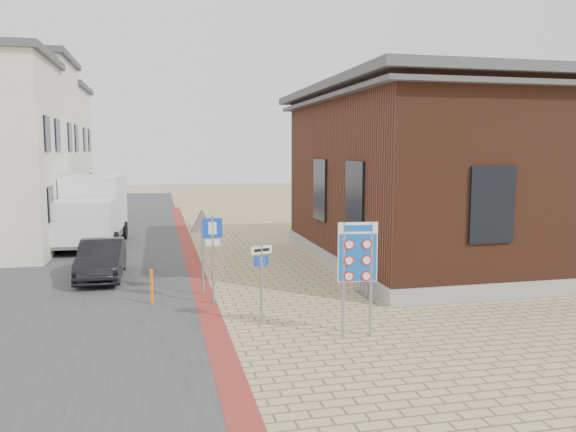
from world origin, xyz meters
name	(u,v)px	position (x,y,z in m)	size (l,w,h in m)	color
ground	(295,326)	(0.00, 0.00, 0.00)	(120.00, 120.00, 0.00)	tan
road_strip	(112,240)	(-5.50, 15.00, 0.01)	(7.00, 60.00, 0.02)	#38383A
curb_strip	(191,255)	(-2.00, 10.00, 0.01)	(0.60, 40.00, 0.02)	maroon
brick_building	(472,172)	(8.99, 7.00, 3.49)	(13.00, 13.00, 6.80)	gray
townhouse_mid	(0,146)	(-10.99, 18.00, 4.57)	(7.40, 6.40, 9.10)	beige
townhouse_far	(27,153)	(-10.99, 24.00, 4.17)	(7.40, 6.40, 8.30)	beige
bike_rack	(364,288)	(2.65, 2.20, 0.26)	(0.08, 1.80, 0.60)	slate
sedan	(102,259)	(-5.19, 6.55, 0.66)	(1.39, 3.98, 1.31)	black
box_truck	(93,210)	(-6.17, 13.56, 1.63)	(2.83, 6.16, 3.16)	slate
border_sign	(358,255)	(1.20, -1.12, 1.94)	(0.92, 0.17, 2.71)	gray
essen_sign	(261,270)	(-0.80, 0.30, 1.38)	(0.56, 0.22, 2.13)	gray
parking_sign	(213,244)	(-1.80, 2.41, 1.73)	(0.56, 0.07, 2.54)	gray
yield_sign	(202,231)	(-2.00, 3.50, 1.95)	(0.85, 0.43, 2.55)	gray
bollard	(152,287)	(-3.50, 2.80, 0.51)	(0.09, 0.09, 1.01)	orange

